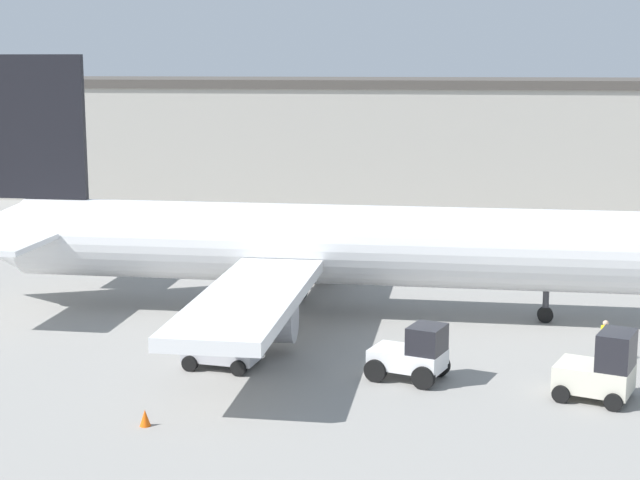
{
  "coord_description": "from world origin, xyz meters",
  "views": [
    {
      "loc": [
        6.24,
        -43.54,
        11.54
      ],
      "look_at": [
        0.0,
        0.0,
        3.47
      ],
      "focal_mm": 55.0,
      "sensor_mm": 36.0,
      "label": 1
    }
  ],
  "objects_px": {
    "airplane": "(299,244)",
    "baggage_tug": "(413,354)",
    "ground_crew_worker": "(605,339)",
    "pushback_tug": "(601,369)",
    "safety_cone_near": "(145,418)",
    "belt_loader_truck": "(228,342)"
  },
  "relations": [
    {
      "from": "baggage_tug",
      "to": "pushback_tug",
      "type": "bearing_deg",
      "value": 8.04
    },
    {
      "from": "ground_crew_worker",
      "to": "safety_cone_near",
      "type": "xyz_separation_m",
      "value": [
        -15.55,
        -9.24,
        -0.59
      ]
    },
    {
      "from": "baggage_tug",
      "to": "belt_loader_truck",
      "type": "height_order",
      "value": "belt_loader_truck"
    },
    {
      "from": "pushback_tug",
      "to": "safety_cone_near",
      "type": "height_order",
      "value": "pushback_tug"
    },
    {
      "from": "pushback_tug",
      "to": "safety_cone_near",
      "type": "xyz_separation_m",
      "value": [
        -14.79,
        -4.65,
        -0.82
      ]
    },
    {
      "from": "ground_crew_worker",
      "to": "safety_cone_near",
      "type": "relative_size",
      "value": 2.96
    },
    {
      "from": "ground_crew_worker",
      "to": "belt_loader_truck",
      "type": "bearing_deg",
      "value": 59.65
    },
    {
      "from": "pushback_tug",
      "to": "baggage_tug",
      "type": "bearing_deg",
      "value": -170.74
    },
    {
      "from": "baggage_tug",
      "to": "safety_cone_near",
      "type": "distance_m",
      "value": 10.17
    },
    {
      "from": "ground_crew_worker",
      "to": "pushback_tug",
      "type": "xyz_separation_m",
      "value": [
        -0.76,
        -4.59,
        0.23
      ]
    },
    {
      "from": "airplane",
      "to": "pushback_tug",
      "type": "bearing_deg",
      "value": -39.25
    },
    {
      "from": "airplane",
      "to": "safety_cone_near",
      "type": "height_order",
      "value": "airplane"
    },
    {
      "from": "airplane",
      "to": "baggage_tug",
      "type": "bearing_deg",
      "value": -56.96
    },
    {
      "from": "pushback_tug",
      "to": "safety_cone_near",
      "type": "bearing_deg",
      "value": -142.75
    },
    {
      "from": "airplane",
      "to": "safety_cone_near",
      "type": "relative_size",
      "value": 64.12
    },
    {
      "from": "ground_crew_worker",
      "to": "baggage_tug",
      "type": "height_order",
      "value": "baggage_tug"
    },
    {
      "from": "ground_crew_worker",
      "to": "pushback_tug",
      "type": "relative_size",
      "value": 0.54
    },
    {
      "from": "airplane",
      "to": "ground_crew_worker",
      "type": "height_order",
      "value": "airplane"
    },
    {
      "from": "ground_crew_worker",
      "to": "airplane",
      "type": "bearing_deg",
      "value": 24.81
    },
    {
      "from": "baggage_tug",
      "to": "airplane",
      "type": "bearing_deg",
      "value": 141.03
    },
    {
      "from": "airplane",
      "to": "belt_loader_truck",
      "type": "distance_m",
      "value": 8.92
    },
    {
      "from": "airplane",
      "to": "pushback_tug",
      "type": "relative_size",
      "value": 11.8
    }
  ]
}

